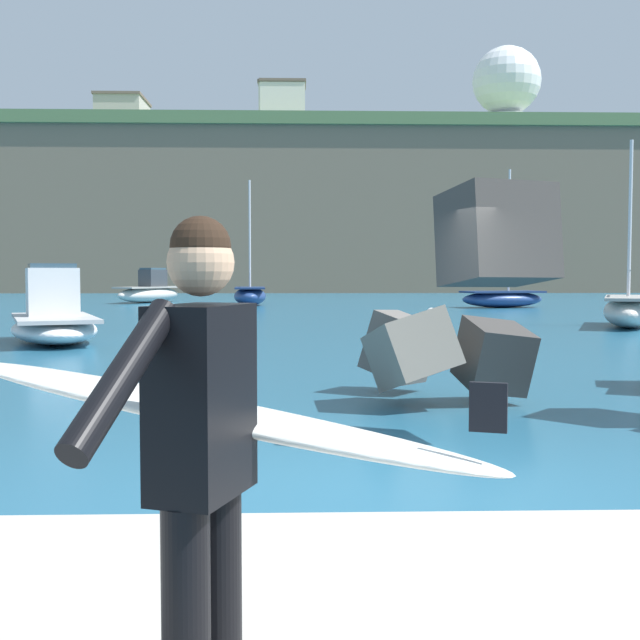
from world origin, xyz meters
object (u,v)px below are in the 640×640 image
station_building_central (123,121)px  station_building_west (282,114)px  boat_mid_right (250,295)px  radar_dome (507,87)px  surfer_with_board (207,444)px  station_building_east (283,111)px  boat_near_left (628,310)px  mooring_buoy_inner (432,313)px  boat_mid_centre (150,291)px  boat_mid_left (54,319)px  boat_far_left (502,298)px

station_building_central → station_building_west: bearing=-8.1°
boat_mid_right → radar_dome: 57.81m
surfer_with_board → radar_dome: 96.40m
station_building_east → station_building_central: bearing=167.3°
surfer_with_board → station_building_east: 92.38m
boat_near_left → mooring_buoy_inner: (-5.86, 5.73, -0.37)m
station_building_east → radar_dome: bearing=0.5°
boat_mid_right → mooring_buoy_inner: bearing=-59.3°
station_building_west → station_building_central: 18.91m
surfer_with_board → boat_mid_right: bearing=93.0°
boat_near_left → boat_mid_centre: (-20.79, 24.33, 0.13)m
surfer_with_board → station_building_east: size_ratio=0.33×
boat_near_left → mooring_buoy_inner: 8.20m
station_building_east → boat_mid_left: bearing=-94.1°
station_building_west → surfer_with_board: bearing=-89.2°
boat_mid_centre → mooring_buoy_inner: size_ratio=13.63×
boat_mid_centre → station_building_west: station_building_west is taller
boat_mid_left → station_building_west: (4.89, 72.89, 19.60)m
mooring_buoy_inner → station_building_east: size_ratio=0.07×
boat_mid_left → boat_mid_centre: (-2.85, 30.19, 0.09)m
boat_far_left → station_building_east: 54.57m
boat_mid_left → station_building_west: size_ratio=0.71×
boat_mid_centre → station_building_east: 46.20m
boat_near_left → boat_mid_left: size_ratio=1.18×
boat_mid_left → boat_near_left: bearing=18.1°
station_building_west → station_building_central: bearing=171.9°
surfer_with_board → station_building_west: bearing=90.8°
mooring_buoy_inner → boat_near_left: bearing=-44.4°
station_building_central → station_building_east: size_ratio=1.23×
boat_mid_centre → boat_far_left: bearing=-21.7°
mooring_buoy_inner → station_building_west: size_ratio=0.06×
boat_far_left → boat_mid_right: bearing=165.7°
boat_mid_left → station_building_central: (-13.83, 75.55, 19.18)m
surfer_with_board → radar_dome: size_ratio=0.20×
surfer_with_board → boat_far_left: bearing=74.3°
surfer_with_board → station_building_central: station_building_central is taller
boat_near_left → radar_dome: bearing=79.1°
surfer_with_board → radar_dome: radar_dome is taller
surfer_with_board → mooring_buoy_inner: 31.29m
station_building_west → station_building_central: size_ratio=0.99×
surfer_with_board → boat_near_left: size_ratio=0.32×
boat_mid_centre → station_building_east: (7.92, 41.09, 19.56)m
mooring_buoy_inner → boat_far_left: bearing=61.6°
radar_dome → boat_mid_centre: bearing=-129.0°
boat_mid_left → mooring_buoy_inner: 16.75m
boat_far_left → radar_dome: size_ratio=0.70×
boat_near_left → surfer_with_board: bearing=-115.3°
station_building_west → boat_mid_left: bearing=-93.8°
boat_near_left → station_building_east: 69.52m
boat_near_left → station_building_west: 71.06m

